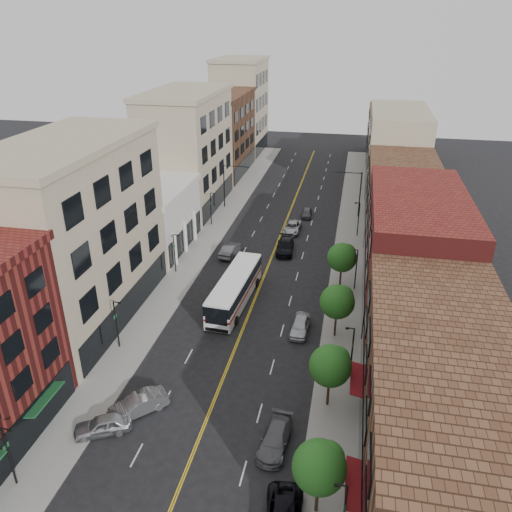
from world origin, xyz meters
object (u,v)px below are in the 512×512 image
Objects in this scene: car_angle_b at (138,404)px; car_lane_c at (307,213)px; city_bus at (235,288)px; car_parked_mid at (275,439)px; car_parked_far at (300,325)px; car_lane_a at (285,246)px; car_angle_a at (103,425)px; car_lane_behind at (230,250)px; car_lane_b at (292,227)px.

car_lane_c is (8.54, 46.27, -0.16)m from car_angle_b.
car_parked_mid is (7.80, -19.50, -1.19)m from city_bus.
car_parked_far is 1.20× the size of car_lane_c.
car_angle_b is 0.86× the size of car_lane_a.
city_bus reaches higher than car_angle_a.
car_parked_mid is (13.20, 1.28, -0.02)m from car_angle_a.
car_angle_a is at bearing -103.73° from car_lane_c.
car_lane_c is (8.44, 16.28, -0.17)m from car_lane_behind.
car_angle_b is 11.48m from car_parked_mid.
car_lane_a is (-4.30, 33.83, 0.09)m from car_parked_mid.
car_lane_behind is (0.10, 29.99, 0.01)m from car_angle_b.
car_lane_a reaches higher than car_angle_a.
car_parked_far reaches higher than car_angle_a.
car_angle_b is 47.05m from car_lane_c.
car_parked_far is 19.05m from car_lane_a.
car_angle_a is 49.94m from car_lane_c.
car_angle_a is 0.87× the size of car_parked_mid.
car_parked_far is 0.80× the size of car_lane_a.
car_lane_b is (8.90, 42.25, -0.03)m from car_angle_a.
car_parked_mid reaches higher than car_lane_c.
city_bus reaches higher than car_parked_mid.
car_parked_mid is at bearing -64.83° from city_bus.
city_bus reaches higher than car_lane_a.
car_angle_a is at bearing 92.96° from car_lane_behind.
car_angle_b is 1.08× the size of car_parked_far.
car_lane_a is (7.00, 2.52, 0.01)m from car_lane_behind.
car_parked_mid reaches higher than car_lane_b.
car_angle_b is at bearing -106.39° from car_lane_a.
car_lane_c is at bearing 83.39° from city_bus.
car_lane_a is at bearing 104.86° from car_parked_far.
car_lane_b is at bearing 141.07° from car_angle_a.
car_parked_mid is at bearing 68.49° from car_angle_a.
car_parked_mid is 33.28m from car_lane_behind.
car_angle_b is 0.95× the size of car_lane_b.
city_bus is 3.46× the size of car_lane_c.
car_angle_a is 0.90× the size of car_angle_b.
car_lane_a reaches higher than car_parked_mid.
car_lane_c is at bearing 141.02° from car_angle_a.
car_lane_c is (10.34, 48.86, -0.10)m from car_angle_a.
city_bus is at bearing -101.76° from car_lane_c.
car_lane_behind is at bearing 109.86° from city_bus.
car_parked_mid is at bearing -88.34° from car_lane_c.
car_parked_far is (11.40, 13.96, -0.03)m from car_angle_b.
city_bus is 28.55m from car_lane_c.
car_lane_behind is 0.87× the size of car_lane_a.
car_parked_mid is 47.67m from car_lane_c.
city_bus is at bearing -107.80° from car_lane_a.
city_bus reaches higher than car_lane_b.
car_parked_far is at bearing 114.39° from car_angle_a.
car_angle_a is 43.18m from car_lane_b.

